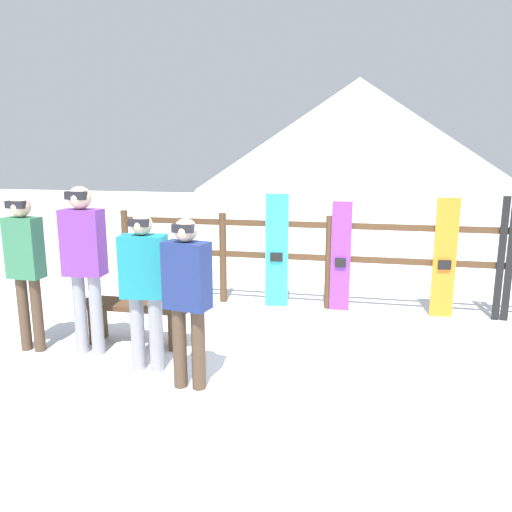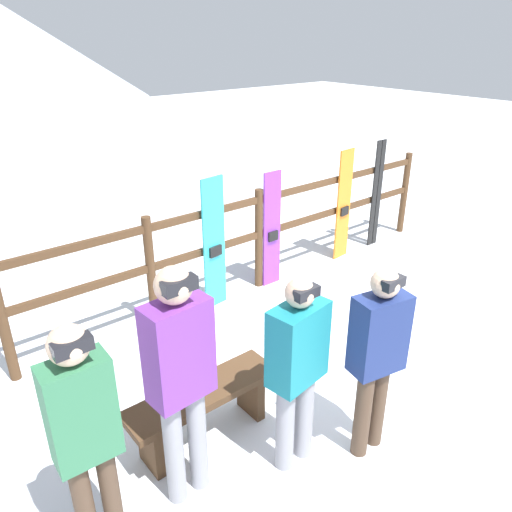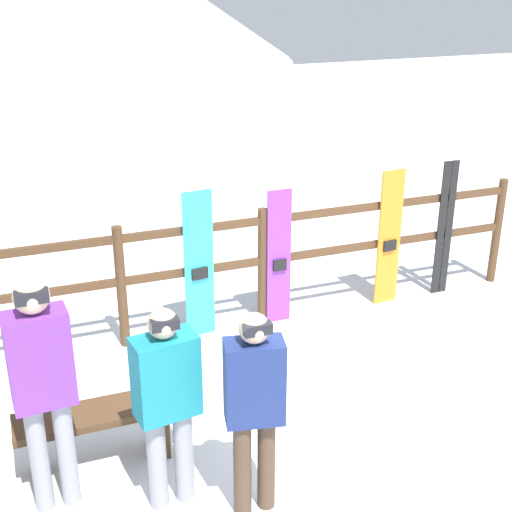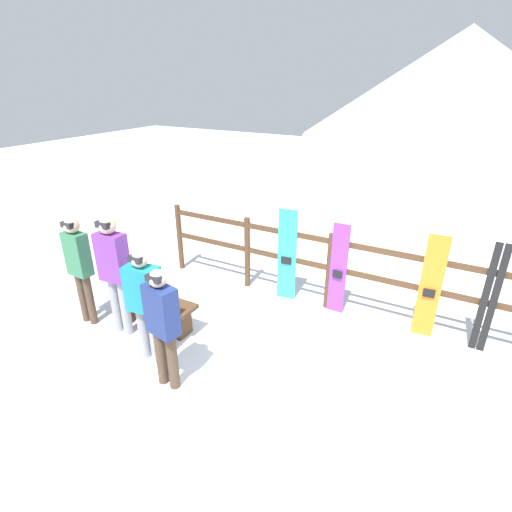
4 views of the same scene
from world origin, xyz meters
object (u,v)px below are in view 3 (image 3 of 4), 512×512
object	(u,v)px
snowboard_cyan	(199,266)
snowboard_purple	(279,258)
person_purple	(42,379)
person_teal	(167,396)
bench	(99,425)
ski_pair_black	(445,229)
snowboard_orange	(389,239)
person_navy	(254,401)

from	to	relation	value
snowboard_cyan	snowboard_purple	size ratio (longest dim) A/B	1.06
person_purple	person_teal	bearing A→B (deg)	-18.36
bench	person_teal	xyz separation A→B (m)	(0.41, -0.61, 0.55)
bench	snowboard_purple	bearing A→B (deg)	38.13
ski_pair_black	person_purple	bearing A→B (deg)	-155.80
snowboard_cyan	snowboard_orange	distance (m)	2.19
person_navy	ski_pair_black	distance (m)	4.17
person_teal	snowboard_orange	size ratio (longest dim) A/B	1.00
snowboard_cyan	snowboard_orange	size ratio (longest dim) A/B	1.01
person_purple	ski_pair_black	size ratio (longest dim) A/B	1.12
person_navy	bench	bearing A→B (deg)	136.69
person_navy	snowboard_cyan	distance (m)	2.62
person_purple	snowboard_purple	bearing A→B (deg)	38.95
ski_pair_black	person_teal	bearing A→B (deg)	-148.63
person_purple	ski_pair_black	bearing A→B (deg)	24.20
person_teal	snowboard_orange	xyz separation A→B (m)	(3.08, 2.31, -0.12)
person_teal	snowboard_orange	world-z (taller)	same
bench	snowboard_orange	xyz separation A→B (m)	(3.48, 1.70, 0.42)
bench	snowboard_purple	xyz separation A→B (m)	(2.17, 1.70, 0.39)
ski_pair_black	person_navy	bearing A→B (deg)	-141.58
bench	snowboard_purple	size ratio (longest dim) A/B	0.85
bench	snowboard_cyan	world-z (taller)	snowboard_cyan
person_teal	bench	bearing A→B (deg)	123.63
snowboard_orange	ski_pair_black	size ratio (longest dim) A/B	0.98
snowboard_orange	ski_pair_black	xyz separation A→B (m)	(0.72, 0.00, 0.02)
snowboard_purple	snowboard_orange	distance (m)	1.32
person_purple	snowboard_orange	xyz separation A→B (m)	(3.86, 2.05, -0.28)
person_purple	snowboard_cyan	xyz separation A→B (m)	(1.67, 2.05, -0.27)
ski_pair_black	snowboard_orange	bearing A→B (deg)	-179.73
person_teal	snowboard_orange	bearing A→B (deg)	36.92
bench	snowboard_cyan	bearing A→B (deg)	52.64
person_purple	person_navy	bearing A→B (deg)	-22.10
person_navy	person_purple	bearing A→B (deg)	157.90
bench	ski_pair_black	distance (m)	4.56
person_teal	snowboard_purple	bearing A→B (deg)	52.70
person_navy	snowboard_orange	xyz separation A→B (m)	(2.55, 2.59, -0.14)
person_purple	snowboard_cyan	bearing A→B (deg)	50.86
person_teal	snowboard_cyan	xyz separation A→B (m)	(0.89, 2.31, -0.12)
bench	person_teal	bearing A→B (deg)	-56.37
person_purple	person_teal	distance (m)	0.84
snowboard_purple	snowboard_orange	bearing A→B (deg)	0.00
bench	ski_pair_black	xyz separation A→B (m)	(4.21, 1.71, 0.44)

